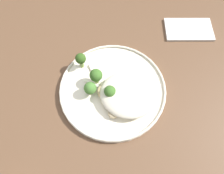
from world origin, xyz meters
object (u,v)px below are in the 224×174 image
at_px(broccoli_floret_center_pile, 81,59).
at_px(seared_scallop_rear_pale, 129,104).
at_px(dinner_plate, 112,89).
at_px(seared_scallop_front_small, 144,92).
at_px(seared_scallop_tiny_bay, 113,113).
at_px(broccoli_floret_front_edge, 90,88).
at_px(broccoli_floret_rear_charred, 109,91).
at_px(folded_napkin, 189,29).
at_px(seared_scallop_large_seared, 121,92).
at_px(seared_scallop_half_hidden, 104,92).
at_px(seared_scallop_tilted_round, 112,85).
at_px(broccoli_floret_small_sprig, 95,77).

bearing_deg(broccoli_floret_center_pile, seared_scallop_rear_pale, 153.08).
xyz_separation_m(dinner_plate, seared_scallop_front_small, (-0.09, -0.01, 0.01)).
xyz_separation_m(dinner_plate, seared_scallop_tiny_bay, (-0.02, 0.07, 0.01)).
bearing_deg(broccoli_floret_front_edge, seared_scallop_front_small, -163.97).
height_order(broccoli_floret_rear_charred, folded_napkin, broccoli_floret_rear_charred).
bearing_deg(seared_scallop_large_seared, seared_scallop_half_hidden, 15.32).
height_order(seared_scallop_rear_pale, seared_scallop_tiny_bay, seared_scallop_rear_pale).
relative_size(seared_scallop_large_seared, seared_scallop_tilted_round, 0.67).
xyz_separation_m(seared_scallop_front_small, seared_scallop_tilted_round, (0.09, 0.01, 0.00)).
distance_m(dinner_plate, seared_scallop_front_small, 0.09).
distance_m(seared_scallop_half_hidden, broccoli_floret_front_edge, 0.04).
relative_size(seared_scallop_rear_pale, seared_scallop_tiny_bay, 1.21).
height_order(seared_scallop_front_small, broccoli_floret_rear_charred, broccoli_floret_rear_charred).
height_order(dinner_plate, broccoli_floret_front_edge, broccoli_floret_front_edge).
bearing_deg(seared_scallop_tilted_round, seared_scallop_half_hidden, 59.70).
distance_m(seared_scallop_front_small, broccoli_floret_rear_charred, 0.10).
height_order(seared_scallop_half_hidden, broccoli_floret_small_sprig, broccoli_floret_small_sprig).
relative_size(seared_scallop_tilted_round, broccoli_floret_small_sprig, 0.67).
distance_m(broccoli_floret_front_edge, broccoli_floret_rear_charred, 0.05).
xyz_separation_m(broccoli_floret_center_pile, folded_napkin, (-0.28, -0.23, -0.04)).
bearing_deg(broccoli_floret_small_sprig, broccoli_floret_front_edge, 82.96).
height_order(seared_scallop_tiny_bay, broccoli_floret_rear_charred, broccoli_floret_rear_charred).
height_order(seared_scallop_rear_pale, seared_scallop_tilted_round, seared_scallop_rear_pale).
bearing_deg(seared_scallop_large_seared, seared_scallop_tilted_round, -23.75).
relative_size(seared_scallop_front_small, seared_scallop_rear_pale, 0.75).
bearing_deg(seared_scallop_rear_pale, folded_napkin, -110.32).
xyz_separation_m(seared_scallop_large_seared, seared_scallop_front_small, (-0.06, -0.02, -0.00)).
distance_m(dinner_plate, seared_scallop_half_hidden, 0.03).
bearing_deg(seared_scallop_large_seared, folded_napkin, -116.84).
relative_size(broccoli_floret_center_pile, folded_napkin, 0.35).
relative_size(seared_scallop_front_small, seared_scallop_tiny_bay, 0.91).
relative_size(seared_scallop_rear_pale, broccoli_floret_front_edge, 0.76).
height_order(seared_scallop_half_hidden, broccoli_floret_rear_charred, broccoli_floret_rear_charred).
distance_m(dinner_plate, broccoli_floret_center_pile, 0.12).
bearing_deg(seared_scallop_half_hidden, broccoli_floret_rear_charred, 165.62).
bearing_deg(dinner_plate, seared_scallop_half_hidden, 51.69).
bearing_deg(seared_scallop_tilted_round, broccoli_floret_front_edge, 33.48).
distance_m(seared_scallop_front_small, seared_scallop_tilted_round, 0.09).
height_order(seared_scallop_tiny_bay, broccoli_floret_small_sprig, broccoli_floret_small_sprig).
bearing_deg(dinner_plate, broccoli_floret_front_edge, 29.07).
bearing_deg(dinner_plate, folded_napkin, -121.80).
relative_size(seared_scallop_large_seared, broccoli_floret_small_sprig, 0.44).
distance_m(broccoli_floret_front_edge, broccoli_floret_center_pile, 0.09).
bearing_deg(seared_scallop_tiny_bay, folded_napkin, -113.08).
distance_m(dinner_plate, seared_scallop_tiny_bay, 0.07).
bearing_deg(folded_napkin, seared_scallop_front_small, 72.08).
bearing_deg(broccoli_floret_front_edge, seared_scallop_tilted_round, -146.52).
bearing_deg(dinner_plate, seared_scallop_rear_pale, 146.86).
relative_size(dinner_plate, seared_scallop_large_seared, 12.30).
bearing_deg(seared_scallop_large_seared, broccoli_floret_center_pile, -22.11).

